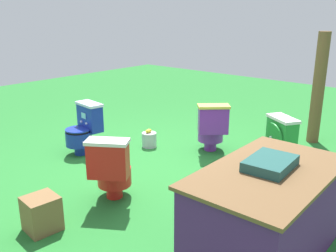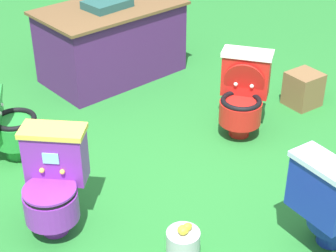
{
  "view_description": "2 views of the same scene",
  "coord_description": "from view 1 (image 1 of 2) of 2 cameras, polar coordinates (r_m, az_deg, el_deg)",
  "views": [
    {
      "loc": [
        3.41,
        3.07,
        1.97
      ],
      "look_at": [
        -0.18,
        -0.04,
        0.5
      ],
      "focal_mm": 39.97,
      "sensor_mm": 36.0,
      "label": 1
    },
    {
      "loc": [
        -2.23,
        -2.59,
        2.61
      ],
      "look_at": [
        0.03,
        0.05,
        0.52
      ],
      "focal_mm": 59.07,
      "sensor_mm": 36.0,
      "label": 2
    }
  ],
  "objects": [
    {
      "name": "toilet_red",
      "position": [
        4.03,
        -8.61,
        -6.37
      ],
      "size": [
        0.63,
        0.61,
        0.73
      ],
      "rotation": [
        0.0,
        0.0,
        2.16
      ],
      "color": "red",
      "rests_on": "ground"
    },
    {
      "name": "ground",
      "position": [
        4.99,
        -0.97,
        -6.09
      ],
      "size": [
        14.0,
        14.0,
        0.0
      ],
      "primitive_type": "plane",
      "color": "#26752D"
    },
    {
      "name": "toilet_purple",
      "position": [
        5.4,
        6.68,
        -0.19
      ],
      "size": [
        0.63,
        0.63,
        0.73
      ],
      "rotation": [
        0.0,
        0.0,
        2.33
      ],
      "color": "purple",
      "rests_on": "ground"
    },
    {
      "name": "lemon_bucket",
      "position": [
        5.65,
        -2.89,
        -2.03
      ],
      "size": [
        0.22,
        0.22,
        0.28
      ],
      "color": "#B7B7BF",
      "rests_on": "ground"
    },
    {
      "name": "vendor_table",
      "position": [
        3.23,
        14.74,
        -12.67
      ],
      "size": [
        1.47,
        0.88,
        0.85
      ],
      "rotation": [
        0.0,
        0.0,
        0.01
      ],
      "color": "#4C2360",
      "rests_on": "ground"
    },
    {
      "name": "small_crate",
      "position": [
        3.75,
        -18.71,
        -12.53
      ],
      "size": [
        0.32,
        0.31,
        0.33
      ],
      "primitive_type": "cube",
      "rotation": [
        0.0,
        0.0,
        3.05
      ],
      "color": "brown",
      "rests_on": "ground"
    },
    {
      "name": "wooden_post",
      "position": [
        6.12,
        21.95,
        5.31
      ],
      "size": [
        0.18,
        0.18,
        1.69
      ],
      "primitive_type": "cylinder",
      "color": "brown",
      "rests_on": "ground"
    },
    {
      "name": "toilet_blue",
      "position": [
        5.45,
        -12.71,
        -0.35
      ],
      "size": [
        0.54,
        0.46,
        0.73
      ],
      "rotation": [
        0.0,
        0.0,
        4.59
      ],
      "color": "#192D9E",
      "rests_on": "ground"
    },
    {
      "name": "toilet_green",
      "position": [
        4.83,
        15.75,
        -2.83
      ],
      "size": [
        0.63,
        0.6,
        0.73
      ],
      "rotation": [
        0.0,
        0.0,
        4.16
      ],
      "color": "green",
      "rests_on": "ground"
    }
  ]
}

